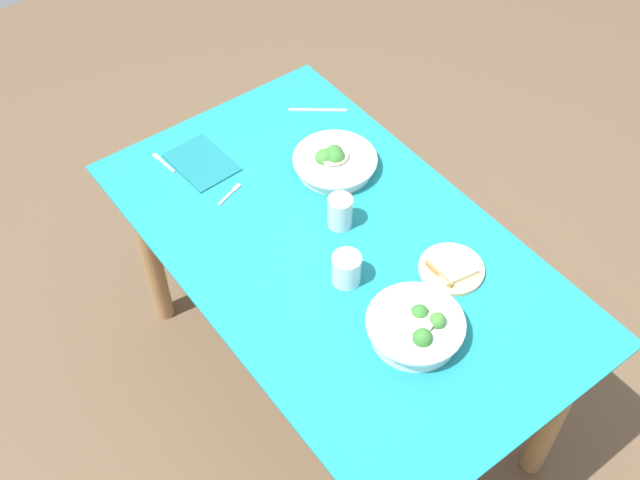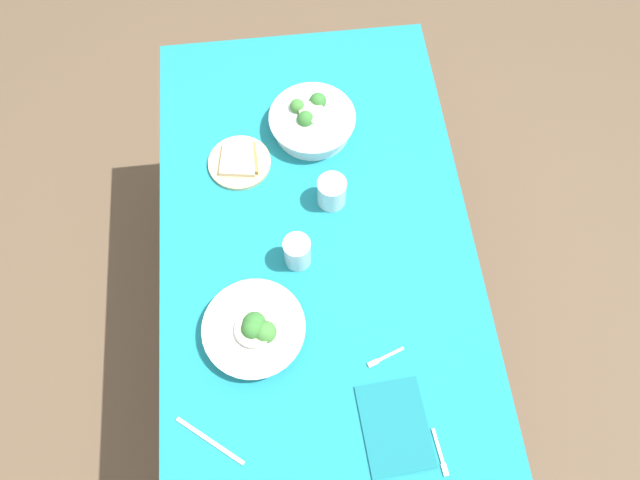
% 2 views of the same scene
% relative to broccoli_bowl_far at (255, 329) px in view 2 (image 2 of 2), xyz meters
% --- Properties ---
extents(ground_plane, '(6.00, 6.00, 0.00)m').
position_rel_broccoli_bowl_far_xyz_m(ground_plane, '(0.26, -0.19, -0.79)').
color(ground_plane, brown).
extents(dining_table, '(1.48, 0.87, 0.76)m').
position_rel_broccoli_bowl_far_xyz_m(dining_table, '(0.26, -0.19, -0.15)').
color(dining_table, '#197A84').
rests_on(dining_table, ground_plane).
extents(broccoli_bowl_far, '(0.26, 0.26, 0.09)m').
position_rel_broccoli_bowl_far_xyz_m(broccoli_bowl_far, '(0.00, 0.00, 0.00)').
color(broccoli_bowl_far, white).
rests_on(broccoli_bowl_far, dining_table).
extents(broccoli_bowl_near, '(0.26, 0.26, 0.09)m').
position_rel_broccoli_bowl_far_xyz_m(broccoli_bowl_near, '(0.62, -0.21, 0.00)').
color(broccoli_bowl_near, white).
rests_on(broccoli_bowl_near, dining_table).
extents(bread_side_plate, '(0.18, 0.18, 0.03)m').
position_rel_broccoli_bowl_far_xyz_m(bread_side_plate, '(0.52, 0.01, -0.02)').
color(bread_side_plate, '#D6B27A').
rests_on(bread_side_plate, dining_table).
extents(water_glass_center, '(0.08, 0.08, 0.09)m').
position_rel_broccoli_bowl_far_xyz_m(water_glass_center, '(0.37, -0.24, 0.02)').
color(water_glass_center, silver).
rests_on(water_glass_center, dining_table).
extents(water_glass_side, '(0.07, 0.07, 0.10)m').
position_rel_broccoli_bowl_far_xyz_m(water_glass_side, '(0.19, -0.13, 0.02)').
color(water_glass_side, silver).
rests_on(water_glass_side, dining_table).
extents(fork_by_far_bowl, '(0.11, 0.02, 0.00)m').
position_rel_broccoli_bowl_far_xyz_m(fork_by_far_bowl, '(-0.35, -0.42, -0.03)').
color(fork_by_far_bowl, '#B7B7BC').
rests_on(fork_by_far_bowl, dining_table).
extents(fork_by_near_bowl, '(0.04, 0.10, 0.00)m').
position_rel_broccoli_bowl_far_xyz_m(fork_by_near_bowl, '(-0.10, -0.32, -0.03)').
color(fork_by_near_bowl, '#B7B7BC').
rests_on(fork_by_near_bowl, dining_table).
extents(table_knife_left, '(0.13, 0.16, 0.00)m').
position_rel_broccoli_bowl_far_xyz_m(table_knife_left, '(-0.25, 0.13, -0.03)').
color(table_knife_left, '#B7B7BC').
rests_on(table_knife_left, dining_table).
extents(napkin_folded_upper, '(0.23, 0.17, 0.01)m').
position_rel_broccoli_bowl_far_xyz_m(napkin_folded_upper, '(-0.27, -0.32, -0.03)').
color(napkin_folded_upper, '#156870').
rests_on(napkin_folded_upper, dining_table).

